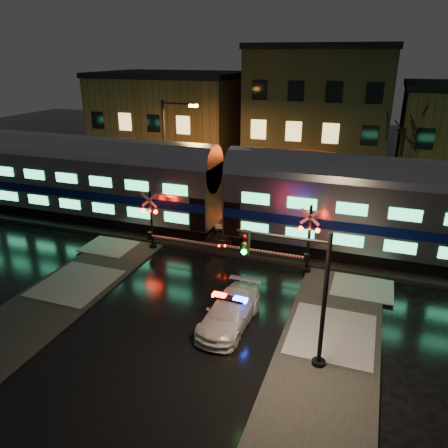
{
  "coord_description": "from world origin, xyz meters",
  "views": [
    {
      "loc": [
        7.42,
        -19.13,
        11.21
      ],
      "look_at": [
        -0.32,
        2.5,
        2.2
      ],
      "focal_mm": 35.0,
      "sensor_mm": 36.0,
      "label": 1
    }
  ],
  "objects": [
    {
      "name": "ballast",
      "position": [
        0.0,
        5.0,
        0.12
      ],
      "size": [
        90.0,
        4.2,
        0.24
      ],
      "primitive_type": "cube",
      "color": "black",
      "rests_on": "ground"
    },
    {
      "name": "traffic_light",
      "position": [
        5.38,
        -5.16,
        2.96
      ],
      "size": [
        3.59,
        0.67,
        5.56
      ],
      "rotation": [
        0.0,
        0.0,
        0.05
      ],
      "color": "black",
      "rests_on": "ground"
    },
    {
      "name": "building_mid",
      "position": [
        2.0,
        22.5,
        5.75
      ],
      "size": [
        12.0,
        11.0,
        11.5
      ],
      "primitive_type": "cube",
      "color": "brown",
      "rests_on": "ground"
    },
    {
      "name": "streetlight",
      "position": [
        -6.94,
        9.0,
        4.72
      ],
      "size": [
        2.74,
        0.29,
        8.18
      ],
      "color": "black",
      "rests_on": "ground"
    },
    {
      "name": "sidewalk_right",
      "position": [
        6.5,
        -6.0,
        0.06
      ],
      "size": [
        4.0,
        20.0,
        0.12
      ],
      "primitive_type": "cube",
      "color": "#2D2D2D",
      "rests_on": "ground"
    },
    {
      "name": "police_car",
      "position": [
        2.14,
        -3.64,
        0.66
      ],
      "size": [
        1.95,
        4.53,
        1.45
      ],
      "rotation": [
        0.0,
        0.0,
        -0.03
      ],
      "color": "silver",
      "rests_on": "ground"
    },
    {
      "name": "ground",
      "position": [
        0.0,
        0.0,
        0.0
      ],
      "size": [
        120.0,
        120.0,
        0.0
      ],
      "primitive_type": "plane",
      "color": "black",
      "rests_on": "ground"
    },
    {
      "name": "train",
      "position": [
        -1.28,
        5.0,
        3.38
      ],
      "size": [
        51.0,
        3.12,
        5.92
      ],
      "color": "black",
      "rests_on": "ballast"
    },
    {
      "name": "crossing_signal_right",
      "position": [
        4.14,
        2.3,
        1.61
      ],
      "size": [
        5.51,
        0.64,
        3.9
      ],
      "color": "black",
      "rests_on": "ground"
    },
    {
      "name": "building_left",
      "position": [
        -13.0,
        22.0,
        4.5
      ],
      "size": [
        14.0,
        10.0,
        9.0
      ],
      "primitive_type": "cube",
      "color": "brown",
      "rests_on": "ground"
    },
    {
      "name": "crossing_signal_left",
      "position": [
        -4.55,
        2.3,
        1.54
      ],
      "size": [
        5.27,
        0.63,
        3.73
      ],
      "color": "black",
      "rests_on": "ground"
    },
    {
      "name": "sidewalk_left",
      "position": [
        -6.5,
        -6.0,
        0.06
      ],
      "size": [
        4.0,
        20.0,
        0.12
      ],
      "primitive_type": "cube",
      "color": "#2D2D2D",
      "rests_on": "ground"
    }
  ]
}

